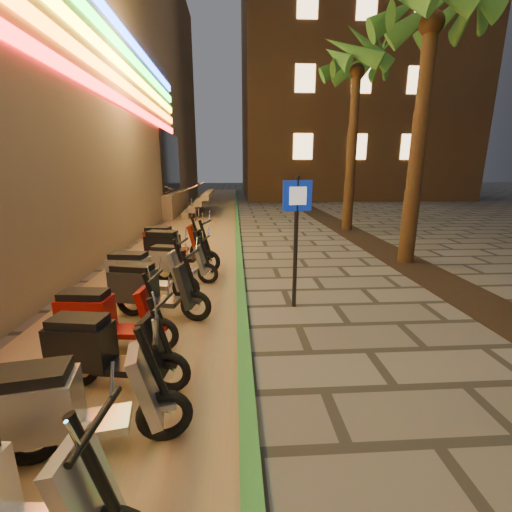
{
  "coord_description": "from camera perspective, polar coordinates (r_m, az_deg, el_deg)",
  "views": [
    {
      "loc": [
        -1.0,
        -1.69,
        2.47
      ],
      "look_at": [
        -0.69,
        3.24,
        1.2
      ],
      "focal_mm": 24.0,
      "sensor_mm": 36.0,
      "label": 1
    }
  ],
  "objects": [
    {
      "name": "parking_strip",
      "position": [
        12.05,
        -11.12,
        2.34
      ],
      "size": [
        3.4,
        60.0,
        0.01
      ],
      "primitive_type": "cube",
      "color": "#8C7251",
      "rests_on": "ground"
    },
    {
      "name": "green_curb",
      "position": [
        11.93,
        -3.01,
        2.69
      ],
      "size": [
        0.18,
        60.0,
        0.1
      ],
      "primitive_type": "cube",
      "color": "#2A7133",
      "rests_on": "ground"
    },
    {
      "name": "planting_strip",
      "position": [
        8.48,
        29.6,
        -4.39
      ],
      "size": [
        1.2,
        40.0,
        0.02
      ],
      "primitive_type": "cube",
      "color": "black",
      "rests_on": "ground"
    },
    {
      "name": "apartment_block",
      "position": [
        36.54,
        14.44,
        29.93
      ],
      "size": [
        18.0,
        16.06,
        25.0
      ],
      "color": "brown",
      "rests_on": "ground"
    },
    {
      "name": "palm_c",
      "position": [
        10.35,
        27.26,
        31.33
      ],
      "size": [
        2.97,
        3.02,
        6.91
      ],
      "color": "#472D19",
      "rests_on": "ground"
    },
    {
      "name": "palm_d",
      "position": [
        14.85,
        16.49,
        27.41
      ],
      "size": [
        2.97,
        3.02,
        7.16
      ],
      "color": "#472D19",
      "rests_on": "ground"
    },
    {
      "name": "pedestrian_sign",
      "position": [
        5.99,
        6.75,
        5.19
      ],
      "size": [
        0.51,
        0.12,
        2.34
      ],
      "rotation": [
        0.0,
        0.0,
        0.17
      ],
      "color": "black",
      "rests_on": "ground"
    },
    {
      "name": "scooter_6",
      "position": [
        3.55,
        -28.97,
        -21.09
      ],
      "size": [
        1.67,
        0.73,
        1.17
      ],
      "rotation": [
        0.0,
        0.0,
        0.18
      ],
      "color": "black",
      "rests_on": "ground"
    },
    {
      "name": "scooter_7",
      "position": [
        4.35,
        -24.26,
        -13.96
      ],
      "size": [
        1.61,
        0.67,
        1.13
      ],
      "rotation": [
        0.0,
        0.0,
        -0.16
      ],
      "color": "black",
      "rests_on": "ground"
    },
    {
      "name": "scooter_8",
      "position": [
        5.17,
        -23.96,
        -9.34
      ],
      "size": [
        1.62,
        0.6,
        1.14
      ],
      "rotation": [
        0.0,
        0.0,
        -0.1
      ],
      "color": "black",
      "rests_on": "ground"
    },
    {
      "name": "scooter_9",
      "position": [
        6.0,
        -17.45,
        -5.16
      ],
      "size": [
        1.72,
        0.82,
        1.21
      ],
      "rotation": [
        0.0,
        0.0,
        -0.24
      ],
      "color": "black",
      "rests_on": "ground"
    },
    {
      "name": "scooter_10",
      "position": [
        6.83,
        -18.3,
        -2.84
      ],
      "size": [
        1.74,
        0.71,
        1.22
      ],
      "rotation": [
        0.0,
        0.0,
        -0.15
      ],
      "color": "black",
      "rests_on": "ground"
    },
    {
      "name": "scooter_11",
      "position": [
        7.75,
        -13.15,
        -0.98
      ],
      "size": [
        1.51,
        0.71,
        1.06
      ],
      "rotation": [
        0.0,
        0.0,
        -0.23
      ],
      "color": "black",
      "rests_on": "ground"
    },
    {
      "name": "scooter_12",
      "position": [
        8.56,
        -13.52,
        1.14
      ],
      "size": [
        1.84,
        0.87,
        1.3
      ],
      "rotation": [
        0.0,
        0.0,
        -0.23
      ],
      "color": "black",
      "rests_on": "ground"
    },
    {
      "name": "scooter_13",
      "position": [
        9.57,
        -14.32,
        2.29
      ],
      "size": [
        1.74,
        0.61,
        1.23
      ],
      "rotation": [
        0.0,
        0.0,
        -0.06
      ],
      "color": "black",
      "rests_on": "ground"
    }
  ]
}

